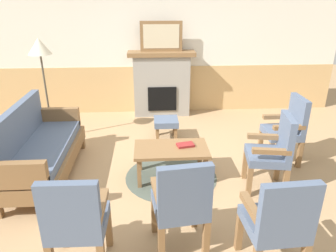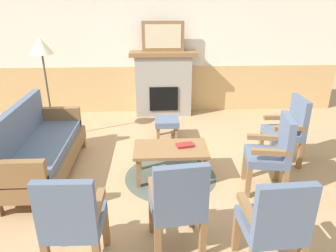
% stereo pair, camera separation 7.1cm
% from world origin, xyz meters
% --- Properties ---
extents(ground_plane, '(14.00, 14.00, 0.00)m').
position_xyz_m(ground_plane, '(0.00, 0.00, 0.00)').
color(ground_plane, tan).
extents(wall_back, '(7.20, 0.14, 2.70)m').
position_xyz_m(wall_back, '(0.00, 2.60, 1.31)').
color(wall_back, silver).
rests_on(wall_back, ground_plane).
extents(fireplace, '(1.30, 0.44, 1.28)m').
position_xyz_m(fireplace, '(0.00, 2.35, 0.65)').
color(fireplace, gray).
rests_on(fireplace, ground_plane).
extents(framed_picture, '(0.80, 0.04, 0.56)m').
position_xyz_m(framed_picture, '(0.00, 2.35, 1.56)').
color(framed_picture, brown).
rests_on(framed_picture, fireplace).
extents(couch, '(0.70, 1.80, 0.98)m').
position_xyz_m(couch, '(-1.70, 0.01, 0.40)').
color(couch, brown).
rests_on(couch, ground_plane).
extents(coffee_table, '(0.96, 0.56, 0.44)m').
position_xyz_m(coffee_table, '(0.01, -0.12, 0.39)').
color(coffee_table, brown).
rests_on(coffee_table, ground_plane).
extents(round_rug, '(1.23, 1.23, 0.01)m').
position_xyz_m(round_rug, '(0.01, -0.12, 0.00)').
color(round_rug, '#4C564C').
rests_on(round_rug, ground_plane).
extents(book_on_table, '(0.24, 0.18, 0.03)m').
position_xyz_m(book_on_table, '(0.20, -0.09, 0.46)').
color(book_on_table, maroon).
rests_on(book_on_table, coffee_table).
extents(footstool, '(0.40, 0.40, 0.36)m').
position_xyz_m(footstool, '(0.02, 1.12, 0.28)').
color(footstool, brown).
rests_on(footstool, ground_plane).
extents(armchair_near_fireplace, '(0.48, 0.48, 0.98)m').
position_xyz_m(armchair_near_fireplace, '(1.70, 0.23, 0.54)').
color(armchair_near_fireplace, brown).
rests_on(armchair_near_fireplace, ground_plane).
extents(armchair_by_window_left, '(0.55, 0.55, 0.98)m').
position_xyz_m(armchair_by_window_left, '(1.23, -0.46, 0.54)').
color(armchair_by_window_left, brown).
rests_on(armchair_by_window_left, ground_plane).
extents(armchair_front_left, '(0.54, 0.54, 0.98)m').
position_xyz_m(armchair_front_left, '(0.01, -1.42, 0.54)').
color(armchair_front_left, brown).
rests_on(armchair_front_left, ground_plane).
extents(armchair_front_center, '(0.51, 0.51, 0.98)m').
position_xyz_m(armchair_front_center, '(0.79, -1.74, 0.54)').
color(armchair_front_center, brown).
rests_on(armchair_front_center, ground_plane).
extents(armchair_corner_left, '(0.49, 0.49, 0.98)m').
position_xyz_m(armchair_corner_left, '(-0.90, -1.61, 0.54)').
color(armchair_corner_left, brown).
rests_on(armchair_corner_left, ground_plane).
extents(floor_lamp_by_couch, '(0.36, 0.36, 1.68)m').
position_xyz_m(floor_lamp_by_couch, '(-1.93, 1.26, 1.45)').
color(floor_lamp_by_couch, '#332D28').
rests_on(floor_lamp_by_couch, ground_plane).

